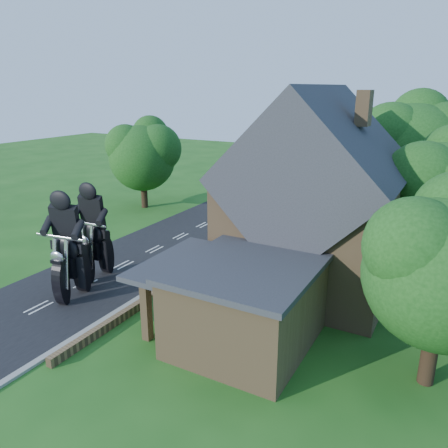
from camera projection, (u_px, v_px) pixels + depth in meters
The scene contains 17 objects.
ground at pixel (86, 284), 23.44m from camera, with size 120.00×120.00×0.00m, color #1D5116.
road at pixel (86, 284), 23.43m from camera, with size 7.00×80.00×0.02m, color black.
kerb at pixel (139, 298), 21.73m from camera, with size 0.30×80.00×0.12m, color gray.
garden_wall at pixel (203, 264), 25.56m from camera, with size 0.30×22.00×0.40m, color brown.
house at pixel (315, 205), 22.28m from camera, with size 9.54×8.64×10.24m.
annex at pixel (243, 303), 17.67m from camera, with size 7.05×5.94×3.44m.
tree_behind_house at pixel (420, 149), 28.46m from camera, with size 7.81×7.20×10.08m.
tree_behind_left at pixel (332, 149), 32.22m from camera, with size 6.94×6.40×9.16m.
tree_far_road at pixel (146, 152), 36.93m from camera, with size 6.08×5.60×7.84m.
shrub_a at pixel (152, 306), 19.98m from camera, with size 0.90×0.90×1.10m, color #113619.
shrub_b at pixel (183, 285), 22.07m from camera, with size 0.90×0.90×1.10m, color #113619.
shrub_c at pixel (208, 268), 24.15m from camera, with size 0.90×0.90×1.10m, color #113619.
shrub_d at pixel (248, 241), 28.32m from camera, with size 0.90×0.90×1.10m, color #113619.
shrub_e at pixel (264, 231), 30.41m from camera, with size 0.90×0.90×1.10m, color #113619.
shrub_f at pixel (277, 221), 32.49m from camera, with size 0.90×0.90×1.10m, color #113619.
motorcycle_lead at pixel (72, 283), 21.67m from camera, with size 0.45×1.79×1.67m, color black, non-canonical shape.
motorcycle_follow at pixel (97, 264), 23.99m from camera, with size 0.44×1.75×1.63m, color black, non-canonical shape.
Camera 1 is at (16.90, -15.08, 10.11)m, focal length 35.00 mm.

